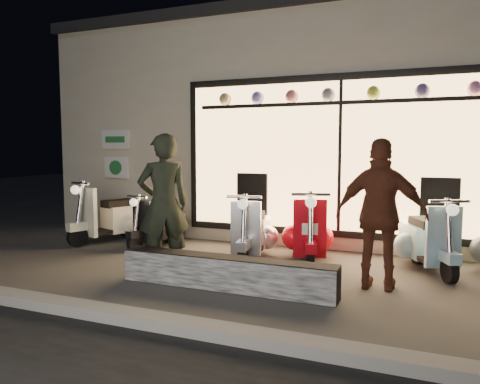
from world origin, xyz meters
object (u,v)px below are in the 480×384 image
(man, at_px, (164,204))
(woman, at_px, (381,214))
(graffiti_barrier, at_px, (226,273))
(scooter_silver, at_px, (253,232))
(scooter_red, at_px, (308,232))

(man, distance_m, woman, 2.79)
(graffiti_barrier, bearing_deg, woman, 23.14)
(graffiti_barrier, bearing_deg, scooter_silver, 100.32)
(graffiti_barrier, distance_m, scooter_red, 1.96)
(graffiti_barrier, xyz_separation_m, scooter_silver, (-0.31, 1.69, 0.19))
(scooter_silver, height_order, woman, woman)
(scooter_silver, distance_m, man, 1.64)
(scooter_silver, relative_size, woman, 0.76)
(scooter_red, relative_size, woman, 0.80)
(scooter_red, height_order, woman, woman)
(graffiti_barrier, xyz_separation_m, woman, (1.69, 0.72, 0.70))
(scooter_silver, height_order, man, man)
(woman, bearing_deg, scooter_silver, -26.76)
(scooter_silver, bearing_deg, scooter_red, 2.99)
(scooter_red, height_order, man, man)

